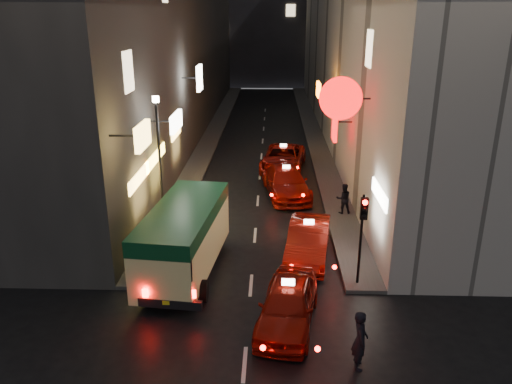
# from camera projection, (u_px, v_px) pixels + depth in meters

# --- Properties ---
(building_left) EXTENTS (7.50, 52.00, 18.00)m
(building_left) POSITION_uv_depth(u_px,v_px,m) (164.00, 22.00, 39.98)
(building_left) COLOR #3C3937
(building_left) RESTS_ON ground
(building_right) EXTENTS (8.23, 52.00, 18.00)m
(building_right) POSITION_uv_depth(u_px,v_px,m) (365.00, 22.00, 39.49)
(building_right) COLOR #A9A59B
(building_right) RESTS_ON ground
(building_far) EXTENTS (30.00, 10.00, 22.00)m
(building_far) POSITION_uv_depth(u_px,v_px,m) (268.00, 3.00, 69.16)
(building_far) COLOR #38373D
(building_far) RESTS_ON ground
(sidewalk_left) EXTENTS (1.50, 52.00, 0.15)m
(sidewalk_left) POSITION_uv_depth(u_px,v_px,m) (214.00, 131.00, 42.89)
(sidewalk_left) COLOR #474542
(sidewalk_left) RESTS_ON ground
(sidewalk_right) EXTENTS (1.50, 52.00, 0.15)m
(sidewalk_right) POSITION_uv_depth(u_px,v_px,m) (313.00, 132.00, 42.63)
(sidewalk_right) COLOR #474542
(sidewalk_right) RESTS_ON ground
(minibus) EXTENTS (2.91, 6.62, 2.76)m
(minibus) POSITION_uv_depth(u_px,v_px,m) (184.00, 232.00, 19.17)
(minibus) COLOR #EDEA94
(minibus) RESTS_ON ground
(taxi_near) EXTENTS (3.11, 5.71, 1.89)m
(taxi_near) POSITION_uv_depth(u_px,v_px,m) (288.00, 301.00, 16.19)
(taxi_near) COLOR maroon
(taxi_near) RESTS_ON ground
(taxi_second) EXTENTS (3.09, 5.87, 1.95)m
(taxi_second) POSITION_uv_depth(u_px,v_px,m) (308.00, 238.00, 20.67)
(taxi_second) COLOR maroon
(taxi_second) RESTS_ON ground
(taxi_third) EXTENTS (3.22, 6.03, 1.99)m
(taxi_third) POSITION_uv_depth(u_px,v_px,m) (286.00, 179.00, 27.87)
(taxi_third) COLOR maroon
(taxi_third) RESTS_ON ground
(taxi_far) EXTENTS (3.11, 5.96, 1.98)m
(taxi_far) POSITION_uv_depth(u_px,v_px,m) (283.00, 156.00, 32.39)
(taxi_far) COLOR maroon
(taxi_far) RESTS_ON ground
(pedestrian_crossing) EXTENTS (0.46, 0.70, 2.09)m
(pedestrian_crossing) POSITION_uv_depth(u_px,v_px,m) (360.00, 336.00, 14.14)
(pedestrian_crossing) COLOR black
(pedestrian_crossing) RESTS_ON ground
(pedestrian_sidewalk) EXTENTS (0.70, 0.49, 1.75)m
(pedestrian_sidewalk) POSITION_uv_depth(u_px,v_px,m) (344.00, 197.00, 24.93)
(pedestrian_sidewalk) COLOR black
(pedestrian_sidewalk) RESTS_ON sidewalk_right
(traffic_light) EXTENTS (0.26, 0.43, 3.50)m
(traffic_light) POSITION_uv_depth(u_px,v_px,m) (363.00, 221.00, 17.75)
(traffic_light) COLOR black
(traffic_light) RESTS_ON sidewalk_right
(lamp_post) EXTENTS (0.28, 0.28, 6.22)m
(lamp_post) POSITION_uv_depth(u_px,v_px,m) (160.00, 157.00, 21.91)
(lamp_post) COLOR black
(lamp_post) RESTS_ON sidewalk_left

